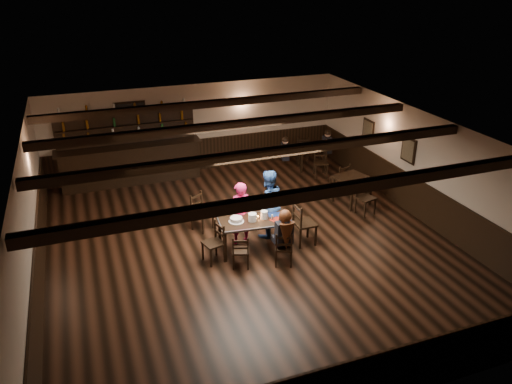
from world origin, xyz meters
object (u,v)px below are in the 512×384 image
object	(u,v)px
chair_near_left	(241,250)
chair_near_right	(284,247)
woman_pink	(240,213)
cake	(236,220)
dining_table	(254,223)
man_blue	(268,204)
bar_counter	(130,159)

from	to	relation	value
chair_near_left	chair_near_right	xyz separation A→B (m)	(0.89, -0.23, 0.02)
woman_pink	cake	xyz separation A→B (m)	(-0.21, -0.36, 0.04)
chair_near_left	woman_pink	bearing A→B (deg)	71.97
dining_table	woman_pink	bearing A→B (deg)	114.77
dining_table	cake	world-z (taller)	cake
woman_pink	man_blue	size ratio (longest dim) A/B	0.91
dining_table	cake	size ratio (longest dim) A/B	4.89
cake	bar_counter	world-z (taller)	bar_counter
woman_pink	chair_near_left	bearing A→B (deg)	66.54
chair_near_right	woman_pink	xyz separation A→B (m)	(-0.55, 1.27, 0.29)
chair_near_right	dining_table	bearing A→B (deg)	112.79
man_blue	bar_counter	xyz separation A→B (m)	(-2.59, 4.43, -0.11)
man_blue	bar_counter	size ratio (longest dim) A/B	0.40
dining_table	man_blue	size ratio (longest dim) A/B	1.00
bar_counter	chair_near_right	bearing A→B (deg)	-67.24
woman_pink	man_blue	xyz separation A→B (m)	(0.71, 0.08, 0.08)
chair_near_left	bar_counter	xyz separation A→B (m)	(-1.54, 5.56, 0.28)
chair_near_right	woman_pink	bearing A→B (deg)	113.46
dining_table	chair_near_right	bearing A→B (deg)	-67.21
dining_table	man_blue	distance (m)	0.74
dining_table	chair_near_left	xyz separation A→B (m)	(-0.53, -0.62, -0.22)
man_blue	bar_counter	distance (m)	5.14
dining_table	bar_counter	distance (m)	5.36
cake	bar_counter	bearing A→B (deg)	108.91
man_blue	bar_counter	bearing A→B (deg)	-69.57
dining_table	chair_near_left	bearing A→B (deg)	-130.95
chair_near_left	cake	xyz separation A→B (m)	(0.13, 0.68, 0.35)
dining_table	bar_counter	xyz separation A→B (m)	(-2.07, 4.94, 0.05)
chair_near_right	bar_counter	bearing A→B (deg)	112.76
dining_table	man_blue	world-z (taller)	man_blue
man_blue	bar_counter	world-z (taller)	bar_counter
chair_near_left	woman_pink	distance (m)	1.14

